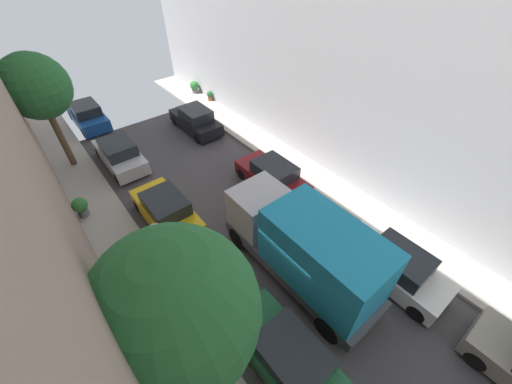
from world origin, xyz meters
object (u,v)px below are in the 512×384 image
(parked_car_right_3, at_px, (196,120))
(lamp_post, at_px, (170,276))
(street_tree_0, at_px, (174,312))
(parked_car_left_2, at_px, (288,358))
(parked_car_left_4, at_px, (120,154))
(potted_plant_0, at_px, (80,206))
(parked_car_left_5, at_px, (88,115))
(parked_car_left_3, at_px, (166,211))
(delivery_truck, at_px, (305,247))
(potted_plant_2, at_px, (194,86))
(street_tree_2, at_px, (36,87))
(parked_car_right_2, at_px, (273,177))
(potted_plant_1, at_px, (210,95))
(parked_car_right_1, at_px, (394,266))

(parked_car_right_3, height_order, lamp_post, lamp_post)
(street_tree_0, height_order, lamp_post, street_tree_0)
(parked_car_left_2, bearing_deg, parked_car_left_4, 90.00)
(potted_plant_0, bearing_deg, parked_car_left_5, 71.84)
(parked_car_left_3, height_order, lamp_post, lamp_post)
(delivery_truck, bearing_deg, potted_plant_2, 72.38)
(delivery_truck, relative_size, lamp_post, 1.20)
(parked_car_left_5, bearing_deg, parked_car_right_3, -44.22)
(street_tree_2, relative_size, potted_plant_2, 6.45)
(parked_car_left_3, bearing_deg, parked_car_right_2, -12.58)
(potted_plant_1, bearing_deg, lamp_post, -124.64)
(parked_car_left_5, distance_m, street_tree_2, 6.26)
(delivery_truck, height_order, potted_plant_2, delivery_truck)
(parked_car_left_3, height_order, delivery_truck, delivery_truck)
(street_tree_0, bearing_deg, potted_plant_0, 93.37)
(parked_car_left_3, height_order, parked_car_right_2, same)
(potted_plant_0, xyz_separation_m, potted_plant_2, (11.25, 8.86, -0.05))
(parked_car_right_3, relative_size, potted_plant_0, 4.20)
(parked_car_left_3, bearing_deg, street_tree_0, -108.94)
(parked_car_left_2, height_order, parked_car_left_5, same)
(parked_car_right_2, distance_m, parked_car_right_3, 7.76)
(parked_car_right_2, xyz_separation_m, potted_plant_0, (-8.36, 3.99, -0.00))
(parked_car_right_1, xyz_separation_m, potted_plant_2, (2.89, 19.84, -0.06))
(street_tree_2, bearing_deg, potted_plant_2, 21.69)
(delivery_truck, xyz_separation_m, lamp_post, (-4.60, 0.59, 1.98))
(parked_car_left_2, distance_m, parked_car_left_4, 13.84)
(parked_car_right_1, distance_m, parked_car_right_3, 14.75)
(potted_plant_1, distance_m, potted_plant_2, 2.03)
(parked_car_left_5, distance_m, potted_plant_1, 8.73)
(parked_car_left_2, bearing_deg, parked_car_left_5, 90.00)
(potted_plant_2, bearing_deg, parked_car_right_3, -119.54)
(parked_car_left_3, height_order, potted_plant_2, parked_car_left_3)
(parked_car_right_1, bearing_deg, parked_car_left_3, 123.40)
(street_tree_0, relative_size, potted_plant_2, 6.92)
(parked_car_left_3, relative_size, parked_car_right_1, 1.00)
(street_tree_0, distance_m, street_tree_2, 14.43)
(parked_car_right_1, height_order, parked_car_right_3, same)
(parked_car_right_3, distance_m, potted_plant_1, 4.33)
(delivery_truck, bearing_deg, parked_car_left_2, -142.29)
(parked_car_right_1, distance_m, delivery_truck, 3.67)
(parked_car_right_1, distance_m, lamp_post, 8.41)
(parked_car_right_2, relative_size, lamp_post, 0.76)
(parked_car_left_2, bearing_deg, street_tree_0, 155.87)
(street_tree_0, height_order, street_tree_2, street_tree_0)
(parked_car_right_3, height_order, street_tree_0, street_tree_0)
(street_tree_0, bearing_deg, potted_plant_1, 56.84)
(parked_car_right_3, relative_size, street_tree_0, 0.64)
(parked_car_right_1, distance_m, potted_plant_1, 18.08)
(street_tree_0, bearing_deg, parked_car_left_5, 82.75)
(parked_car_left_2, distance_m, street_tree_2, 16.14)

